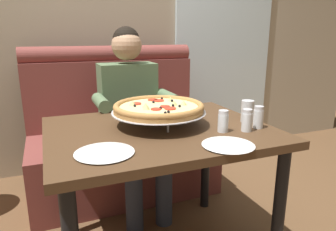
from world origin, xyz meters
TOP-DOWN VIEW (x-y plane):
  - back_wall_with_window at (0.00, 1.48)m, footprint 6.00×0.12m
  - window_panel at (1.24, 1.41)m, footprint 1.10×0.02m
  - booth_bench at (0.00, 0.91)m, footprint 1.39×0.78m
  - dining_table at (0.00, 0.00)m, footprint 1.11×0.88m
  - diner_main at (0.03, 0.64)m, footprint 0.54×0.64m
  - pizza at (0.01, 0.05)m, footprint 0.49×0.49m
  - shaker_parmesan at (0.27, -0.18)m, footprint 0.05×0.05m
  - shaker_oregano at (0.47, -0.19)m, footprint 0.05×0.05m
  - shaker_pepper_flakes at (0.38, -0.21)m, footprint 0.05×0.05m
  - plate_near_left at (0.18, -0.36)m, footprint 0.23×0.23m
  - plate_near_right at (-0.32, -0.25)m, footprint 0.24×0.24m
  - drinking_glass at (0.48, -0.07)m, footprint 0.07×0.07m
  - patio_chair at (1.25, 2.08)m, footprint 0.43×0.43m

SIDE VIEW (x-z plane):
  - booth_bench at x=0.00m, z-range -0.17..0.96m
  - patio_chair at x=1.25m, z-range 0.09..0.95m
  - dining_table at x=0.00m, z-range 0.28..1.04m
  - diner_main at x=0.03m, z-range 0.07..1.35m
  - plate_near_right at x=-0.32m, z-range 0.76..0.78m
  - plate_near_left at x=0.18m, z-range 0.76..0.78m
  - shaker_parmesan at x=0.27m, z-range 0.75..0.86m
  - shaker_pepper_flakes at x=0.38m, z-range 0.75..0.86m
  - shaker_oregano at x=0.47m, z-range 0.75..0.86m
  - drinking_glass at x=0.48m, z-range 0.75..0.87m
  - pizza at x=0.01m, z-range 0.79..0.91m
  - back_wall_with_window at x=0.00m, z-range 0.00..2.80m
  - window_panel at x=1.24m, z-range 0.00..2.80m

